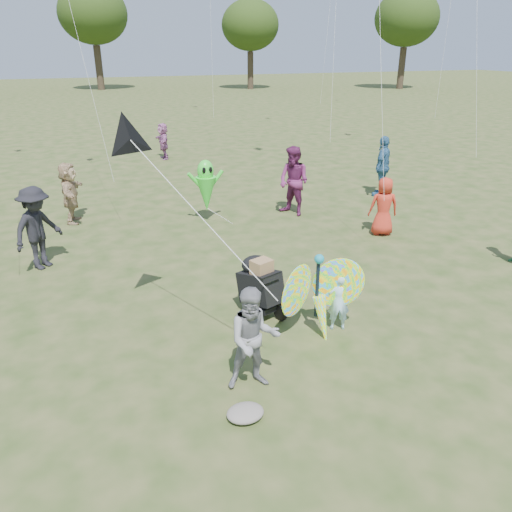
# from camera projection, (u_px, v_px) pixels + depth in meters

# --- Properties ---
(ground) EXTENTS (160.00, 160.00, 0.00)m
(ground) POSITION_uv_depth(u_px,v_px,m) (301.00, 351.00, 8.04)
(ground) COLOR #51592B
(ground) RESTS_ON ground
(child_girl) EXTENTS (0.44, 0.36, 1.04)m
(child_girl) POSITION_uv_depth(u_px,v_px,m) (339.00, 302.00, 8.47)
(child_girl) COLOR #B4E5FF
(child_girl) RESTS_ON ground
(adult_man) EXTENTS (0.85, 0.72, 1.55)m
(adult_man) POSITION_uv_depth(u_px,v_px,m) (254.00, 339.00, 6.93)
(adult_man) COLOR gray
(adult_man) RESTS_ON ground
(grey_bag) EXTENTS (0.50, 0.41, 0.16)m
(grey_bag) POSITION_uv_depth(u_px,v_px,m) (245.00, 413.00, 6.56)
(grey_bag) COLOR gray
(grey_bag) RESTS_ON ground
(crowd_a) EXTENTS (0.85, 0.70, 1.50)m
(crowd_a) POSITION_uv_depth(u_px,v_px,m) (384.00, 206.00, 12.74)
(crowd_a) COLOR red
(crowd_a) RESTS_ON ground
(crowd_b) EXTENTS (1.33, 1.30, 1.83)m
(crowd_b) POSITION_uv_depth(u_px,v_px,m) (37.00, 228.00, 10.72)
(crowd_b) COLOR black
(crowd_b) RESTS_ON ground
(crowd_c) EXTENTS (1.18, 1.07, 1.93)m
(crowd_c) POSITION_uv_depth(u_px,v_px,m) (383.00, 166.00, 16.03)
(crowd_c) COLOR #346590
(crowd_c) RESTS_ON ground
(crowd_d) EXTENTS (0.78, 1.62, 1.67)m
(crowd_d) POSITION_uv_depth(u_px,v_px,m) (70.00, 193.00, 13.60)
(crowd_d) COLOR tan
(crowd_d) RESTS_ON ground
(crowd_e) EXTENTS (1.09, 1.18, 1.96)m
(crowd_e) POSITION_uv_depth(u_px,v_px,m) (294.00, 181.00, 14.18)
(crowd_e) COLOR #6E2457
(crowd_e) RESTS_ON ground
(crowd_j) EXTENTS (0.48, 1.42, 1.52)m
(crowd_j) POSITION_uv_depth(u_px,v_px,m) (163.00, 141.00, 21.42)
(crowd_j) COLOR #AF649D
(crowd_j) RESTS_ON ground
(jogging_stroller) EXTENTS (0.73, 1.13, 1.09)m
(jogging_stroller) POSITION_uv_depth(u_px,v_px,m) (260.00, 283.00, 8.95)
(jogging_stroller) COLOR black
(jogging_stroller) RESTS_ON ground
(butterfly_kite) EXTENTS (1.74, 0.75, 1.67)m
(butterfly_kite) POSITION_uv_depth(u_px,v_px,m) (319.00, 297.00, 8.20)
(butterfly_kite) COLOR orange
(butterfly_kite) RESTS_ON ground
(delta_kite_rig) EXTENTS (2.00, 2.43, 2.41)m
(delta_kite_rig) POSITION_uv_depth(u_px,v_px,m) (131.00, 141.00, 7.48)
(delta_kite_rig) COLOR black
(delta_kite_rig) RESTS_ON ground
(alien_kite) EXTENTS (1.12, 0.69, 1.74)m
(alien_kite) POSITION_uv_depth(u_px,v_px,m) (206.00, 188.00, 13.56)
(alien_kite) COLOR #3BEB37
(alien_kite) RESTS_ON ground
(tree_line) EXTENTS (91.78, 33.60, 10.79)m
(tree_line) POSITION_uv_depth(u_px,v_px,m) (122.00, 18.00, 45.23)
(tree_line) COLOR #3A2D21
(tree_line) RESTS_ON ground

